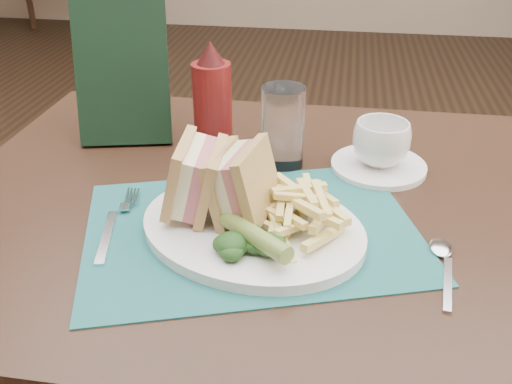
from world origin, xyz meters
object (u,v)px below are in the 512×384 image
sandwich_half_b (227,180)px  sandwich_half_a (179,176)px  placemat (252,230)px  drinking_glass (283,127)px  check_presenter (122,69)px  plate (252,228)px  coffee_cup (381,143)px  table_main (250,375)px  saucer (378,166)px  ketchup_bottle (212,98)px

sandwich_half_b → sandwich_half_a: bearing=-167.2°
sandwich_half_a → sandwich_half_b: size_ratio=1.01×
placemat → drinking_glass: size_ratio=3.32×
sandwich_half_a → check_presenter: size_ratio=0.40×
plate → coffee_cup: 0.27m
sandwich_half_a → drinking_glass: (0.11, 0.19, -0.00)m
table_main → coffee_cup: (0.19, 0.11, 0.42)m
saucer → coffee_cup: bearing=0.0°
sandwich_half_a → ketchup_bottle: size_ratio=0.55×
sandwich_half_a → plate: bearing=-13.9°
plate → sandwich_half_a: (-0.10, 0.02, 0.06)m
check_presenter → sandwich_half_b: bearing=-61.1°
table_main → plate: size_ratio=3.00×
placemat → sandwich_half_a: size_ratio=4.22×
sandwich_half_b → ketchup_bottle: (-0.07, 0.22, 0.02)m
saucer → coffee_cup: coffee_cup is taller
plate → drinking_glass: drinking_glass is taller
check_presenter → ketchup_bottle: bearing=-24.5°
placemat → sandwich_half_a: bearing=174.6°
coffee_cup → drinking_glass: drinking_glass is taller
table_main → sandwich_half_a: 0.46m
placemat → sandwich_half_b: 0.08m
sandwich_half_b → coffee_cup: bearing=54.7°
drinking_glass → ketchup_bottle: ketchup_bottle is taller
table_main → saucer: saucer is taller
saucer → check_presenter: bearing=172.3°
plate → drinking_glass: bearing=105.0°
saucer → ketchup_bottle: size_ratio=0.81×
sandwich_half_b → table_main: bearing=91.1°
sandwich_half_a → sandwich_half_b: (0.06, 0.00, -0.00)m
sandwich_half_a → ketchup_bottle: 0.22m
sandwich_half_b → check_presenter: (-0.23, 0.25, 0.05)m
check_presenter → plate: bearing=-59.0°
placemat → sandwich_half_b: sandwich_half_b is taller
sandwich_half_a → check_presenter: (-0.17, 0.25, 0.05)m
saucer → drinking_glass: bearing=-177.0°
sandwich_half_a → saucer: (0.27, 0.20, -0.06)m
coffee_cup → drinking_glass: bearing=-177.0°
table_main → sandwich_half_b: 0.45m
placemat → ketchup_bottle: ketchup_bottle is taller
table_main → drinking_glass: drinking_glass is taller
placemat → sandwich_half_b: bearing=161.7°
sandwich_half_b → saucer: (0.20, 0.19, -0.06)m
coffee_cup → ketchup_bottle: bearing=174.4°
placemat → saucer: saucer is taller
check_presenter → sandwich_half_a: bearing=-70.2°
plate → coffee_cup: size_ratio=3.37×
table_main → ketchup_bottle: (-0.08, 0.14, 0.47)m
table_main → coffee_cup: size_ratio=10.11×
saucer → drinking_glass: drinking_glass is taller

